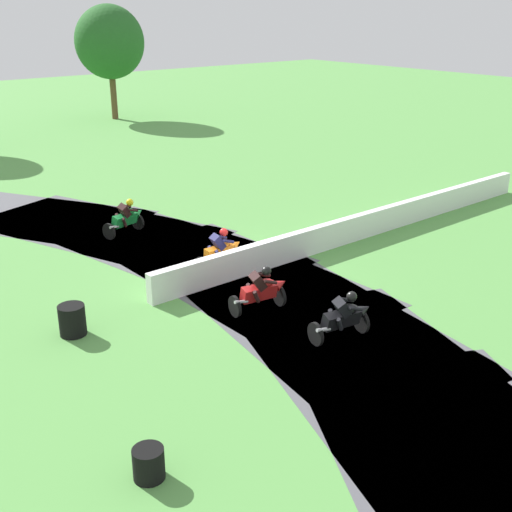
{
  "coord_description": "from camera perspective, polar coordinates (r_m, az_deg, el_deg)",
  "views": [
    {
      "loc": [
        -11.34,
        -14.78,
        7.85
      ],
      "look_at": [
        -0.01,
        -0.79,
        0.9
      ],
      "focal_mm": 45.97,
      "sensor_mm": 36.0,
      "label": 1
    }
  ],
  "objects": [
    {
      "name": "ground_plane",
      "position": [
        20.22,
        -1.39,
        -1.75
      ],
      "size": [
        120.0,
        120.0,
        0.0
      ],
      "primitive_type": "plane",
      "color": "#569947"
    },
    {
      "name": "tire_stack_near",
      "position": [
        12.22,
        -9.33,
        -17.39
      ],
      "size": [
        0.57,
        0.57,
        0.6
      ],
      "color": "black",
      "rests_on": "ground"
    },
    {
      "name": "motorcycle_trailing_orange",
      "position": [
        20.48,
        -3.05,
        0.52
      ],
      "size": [
        1.68,
        0.72,
        1.42
      ],
      "color": "black",
      "rests_on": "ground"
    },
    {
      "name": "motorcycle_chase_red",
      "position": [
        17.68,
        0.48,
        -2.95
      ],
      "size": [
        1.71,
        0.94,
        1.43
      ],
      "color": "black",
      "rests_on": "ground"
    },
    {
      "name": "tire_stack_mid_a",
      "position": [
        17.22,
        -15.7,
        -5.39
      ],
      "size": [
        0.68,
        0.68,
        0.8
      ],
      "color": "black",
      "rests_on": "ground"
    },
    {
      "name": "safety_barrier",
      "position": [
        23.95,
        9.78,
        2.79
      ],
      "size": [
        18.3,
        0.53,
        0.9
      ],
      "primitive_type": "cube",
      "rotation": [
        0.0,
        0.0,
        -1.56
      ],
      "color": "white",
      "rests_on": "ground"
    },
    {
      "name": "tree_far_right",
      "position": [
        49.38,
        -12.62,
        17.7
      ],
      "size": [
        4.83,
        4.83,
        7.88
      ],
      "color": "brown",
      "rests_on": "ground"
    },
    {
      "name": "track_asphalt",
      "position": [
        19.56,
        -4.16,
        -2.61
      ],
      "size": [
        10.1,
        31.26,
        0.01
      ],
      "color": "#515156",
      "rests_on": "ground"
    },
    {
      "name": "motorcycle_fourth_green",
      "position": [
        24.15,
        -11.21,
        3.32
      ],
      "size": [
        1.72,
        1.09,
        1.43
      ],
      "color": "black",
      "rests_on": "ground"
    },
    {
      "name": "motorcycle_lead_black",
      "position": [
        16.39,
        7.7,
        -5.2
      ],
      "size": [
        1.7,
        0.98,
        1.43
      ],
      "color": "black",
      "rests_on": "ground"
    }
  ]
}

